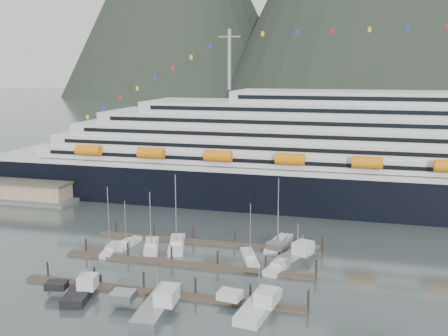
% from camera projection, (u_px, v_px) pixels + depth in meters
% --- Properties ---
extents(ground, '(1600.00, 1600.00, 0.00)m').
position_uv_depth(ground, '(206.00, 274.00, 92.98)').
color(ground, '#485555').
rests_on(ground, ground).
extents(cruise_ship, '(210.00, 30.40, 50.30)m').
position_uv_depth(cruise_ship, '(379.00, 163.00, 135.15)').
color(cruise_ship, black).
rests_on(cruise_ship, ground).
extents(warehouse, '(46.00, 20.00, 5.80)m').
position_uv_depth(warehouse, '(10.00, 187.00, 150.80)').
color(warehouse, '#595956').
rests_on(warehouse, ground).
extents(dock_near, '(48.18, 2.28, 3.20)m').
position_uv_depth(dock_near, '(159.00, 292.00, 84.75)').
color(dock_near, '#4B3E30').
rests_on(dock_near, ground).
extents(dock_mid, '(48.18, 2.28, 3.20)m').
position_uv_depth(dock_mid, '(185.00, 264.00, 97.07)').
color(dock_mid, '#4B3E30').
rests_on(dock_mid, ground).
extents(dock_far, '(48.18, 2.28, 3.20)m').
position_uv_depth(dock_far, '(206.00, 242.00, 109.40)').
color(dock_far, '#4B3E30').
rests_on(dock_far, ground).
extents(sailboat_a, '(3.20, 8.06, 10.04)m').
position_uv_depth(sailboat_a, '(128.00, 244.00, 108.09)').
color(sailboat_a, silver).
rests_on(sailboat_a, ground).
extents(sailboat_b, '(3.84, 9.01, 13.82)m').
position_uv_depth(sailboat_b, '(111.00, 250.00, 104.37)').
color(sailboat_b, silver).
rests_on(sailboat_b, ground).
extents(sailboat_c, '(6.07, 10.38, 12.58)m').
position_uv_depth(sailboat_c, '(151.00, 247.00, 106.06)').
color(sailboat_c, silver).
rests_on(sailboat_c, ground).
extents(sailboat_d, '(5.78, 10.05, 11.70)m').
position_uv_depth(sailboat_d, '(249.00, 258.00, 99.98)').
color(sailboat_d, silver).
rests_on(sailboat_d, ground).
extents(sailboat_e, '(6.24, 11.87, 15.93)m').
position_uv_depth(sailboat_e, '(177.00, 245.00, 107.26)').
color(sailboat_e, silver).
rests_on(sailboat_e, ground).
extents(sailboat_g, '(4.42, 11.87, 15.05)m').
position_uv_depth(sailboat_g, '(279.00, 244.00, 107.66)').
color(sailboat_g, silver).
rests_on(sailboat_g, ground).
extents(sailboat_h, '(4.86, 9.63, 11.79)m').
position_uv_depth(sailboat_h, '(279.00, 267.00, 95.45)').
color(sailboat_h, silver).
rests_on(sailboat_h, ground).
extents(trawler_b, '(8.74, 11.27, 6.99)m').
position_uv_depth(trawler_b, '(81.00, 290.00, 84.42)').
color(trawler_b, black).
rests_on(trawler_b, ground).
extents(trawler_c, '(10.56, 14.93, 7.53)m').
position_uv_depth(trawler_c, '(157.00, 303.00, 79.38)').
color(trawler_c, '#999C9F').
rests_on(trawler_c, ground).
extents(trawler_d, '(9.52, 12.81, 7.41)m').
position_uv_depth(trawler_d, '(258.00, 304.00, 79.03)').
color(trawler_d, silver).
rests_on(trawler_d, ground).
extents(trawler_e, '(10.46, 12.54, 7.80)m').
position_uv_depth(trawler_e, '(297.00, 254.00, 100.30)').
color(trawler_e, '#999C9F').
rests_on(trawler_e, ground).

